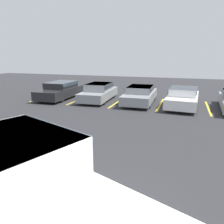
% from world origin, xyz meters
% --- Properties ---
extents(ground_plane, '(60.00, 60.00, 0.00)m').
position_xyz_m(ground_plane, '(0.00, 0.00, 0.00)').
color(ground_plane, '#2D2D30').
extents(stall_stripe_a, '(0.12, 4.08, 0.01)m').
position_xyz_m(stall_stripe_a, '(-8.72, 11.19, 0.00)').
color(stall_stripe_a, yellow).
rests_on(stall_stripe_a, ground_plane).
extents(stall_stripe_b, '(0.12, 4.08, 0.01)m').
position_xyz_m(stall_stripe_b, '(-5.76, 11.19, 0.00)').
color(stall_stripe_b, yellow).
rests_on(stall_stripe_b, ground_plane).
extents(stall_stripe_c, '(0.12, 4.08, 0.01)m').
position_xyz_m(stall_stripe_c, '(-2.80, 11.19, 0.00)').
color(stall_stripe_c, yellow).
rests_on(stall_stripe_c, ground_plane).
extents(stall_stripe_d, '(0.12, 4.08, 0.01)m').
position_xyz_m(stall_stripe_d, '(0.16, 11.19, 0.00)').
color(stall_stripe_d, yellow).
rests_on(stall_stripe_d, ground_plane).
extents(stall_stripe_e, '(0.12, 4.08, 0.01)m').
position_xyz_m(stall_stripe_e, '(3.12, 11.19, 0.00)').
color(stall_stripe_e, yellow).
rests_on(stall_stripe_e, ground_plane).
extents(pickup_truck, '(6.31, 4.02, 1.90)m').
position_xyz_m(pickup_truck, '(-0.80, -0.78, 0.93)').
color(pickup_truck, silver).
rests_on(pickup_truck, ground_plane).
extents(parked_sedan_a, '(1.92, 4.77, 1.25)m').
position_xyz_m(parked_sedan_a, '(-7.33, 11.17, 0.66)').
color(parked_sedan_a, '#232326').
rests_on(parked_sedan_a, ground_plane).
extents(parked_sedan_b, '(1.97, 4.40, 1.24)m').
position_xyz_m(parked_sedan_b, '(-4.28, 11.29, 0.66)').
color(parked_sedan_b, gray).
rests_on(parked_sedan_b, ground_plane).
extents(parked_sedan_c, '(1.89, 4.43, 1.17)m').
position_xyz_m(parked_sedan_c, '(-1.24, 11.28, 0.63)').
color(parked_sedan_c, gray).
rests_on(parked_sedan_c, ground_plane).
extents(parked_sedan_d, '(2.05, 4.34, 1.20)m').
position_xyz_m(parked_sedan_d, '(1.56, 11.05, 0.64)').
color(parked_sedan_d, silver).
rests_on(parked_sedan_d, ground_plane).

